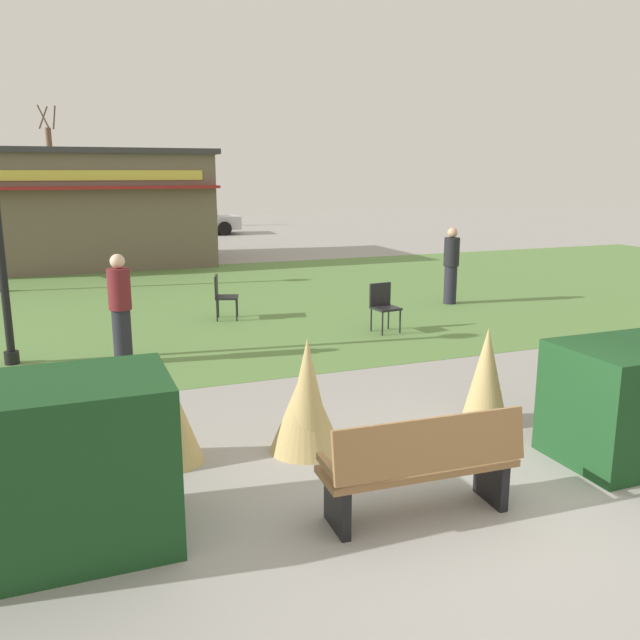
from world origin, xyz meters
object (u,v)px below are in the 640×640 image
object	(u,v)px
cafe_chair_west	(383,303)
tree_right_bg	(52,176)
park_bench	(422,466)
cafe_chair_east	(222,293)
parked_car_center_slot	(193,221)
parked_car_west_slot	(82,224)
person_standing	(451,265)
person_strolling	(121,309)
food_kiosk	(71,208)

from	to	relation	value
cafe_chair_west	tree_right_bg	bearing A→B (deg)	102.12
park_bench	cafe_chair_east	xyz separation A→B (m)	(0.22, 8.24, 0.05)
park_bench	parked_car_center_slot	xyz separation A→B (m)	(3.11, 26.68, 0.16)
cafe_chair_west	cafe_chair_east	world-z (taller)	same
cafe_chair_west	parked_car_west_slot	bearing A→B (deg)	102.42
parked_car_west_slot	person_standing	bearing A→B (deg)	-69.22
parked_car_center_slot	park_bench	bearing A→B (deg)	-96.64
parked_car_west_slot	cafe_chair_east	bearing A→B (deg)	-83.83
person_strolling	person_standing	xyz separation A→B (m)	(7.23, 2.26, 0.00)
parked_car_west_slot	tree_right_bg	distance (m)	6.02
food_kiosk	person_standing	xyz separation A→B (m)	(7.63, -9.89, -0.92)
food_kiosk	parked_car_west_slot	world-z (taller)	food_kiosk
cafe_chair_east	person_strolling	size ratio (longest dim) A/B	0.53
cafe_chair_west	person_strolling	world-z (taller)	person_strolling
food_kiosk	cafe_chair_west	xyz separation A→B (m)	(5.06, -11.71, -1.26)
person_standing	cafe_chair_east	bearing A→B (deg)	-77.65
tree_right_bg	cafe_chair_east	bearing A→B (deg)	-82.69
parked_car_west_slot	tree_right_bg	xyz separation A→B (m)	(-1.08, 5.57, 2.03)
park_bench	tree_right_bg	distance (m)	32.45
cafe_chair_east	tree_right_bg	size ratio (longest dim) A/B	0.15
park_bench	parked_car_west_slot	world-z (taller)	parked_car_west_slot
food_kiosk	cafe_chair_west	world-z (taller)	food_kiosk
cafe_chair_east	tree_right_bg	bearing A→B (deg)	97.31
cafe_chair_west	cafe_chair_east	xyz separation A→B (m)	(-2.52, 2.06, 0.00)
cafe_chair_east	person_strolling	xyz separation A→B (m)	(-2.13, -2.50, 0.33)
person_standing	parked_car_west_slot	size ratio (longest dim) A/B	0.39
person_standing	tree_right_bg	distance (m)	25.65
tree_right_bg	park_bench	bearing A→B (deg)	-84.93
parked_car_west_slot	tree_right_bg	bearing A→B (deg)	101.02
cafe_chair_west	parked_car_west_slot	world-z (taller)	parked_car_west_slot
person_strolling	parked_car_west_slot	size ratio (longest dim) A/B	0.39
cafe_chair_east	person_strolling	bearing A→B (deg)	-130.45
parked_car_center_slot	food_kiosk	bearing A→B (deg)	-121.71
food_kiosk	person_standing	world-z (taller)	food_kiosk
person_standing	person_strolling	bearing A→B (deg)	-57.59
park_bench	parked_car_west_slot	bearing A→B (deg)	93.81
cafe_chair_east	person_standing	size ratio (longest dim) A/B	0.53
food_kiosk	tree_right_bg	size ratio (longest dim) A/B	1.41
park_bench	person_strolling	world-z (taller)	person_strolling
cafe_chair_east	parked_car_center_slot	size ratio (longest dim) A/B	0.21
parked_car_west_slot	parked_car_center_slot	xyz separation A→B (m)	(4.89, -0.00, 0.00)
cafe_chair_east	person_standing	distance (m)	5.11
food_kiosk	person_strolling	world-z (taller)	food_kiosk
park_bench	cafe_chair_west	distance (m)	6.76
park_bench	cafe_chair_east	size ratio (longest dim) A/B	1.93
parked_car_west_slot	tree_right_bg	world-z (taller)	tree_right_bg
food_kiosk	cafe_chair_east	size ratio (longest dim) A/B	9.59
person_strolling	parked_car_west_slot	world-z (taller)	person_strolling
person_standing	parked_car_center_slot	size ratio (longest dim) A/B	0.39
person_standing	parked_car_center_slot	distance (m)	18.81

